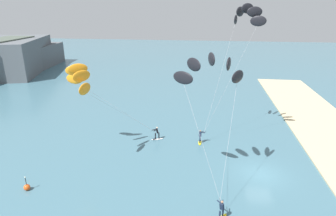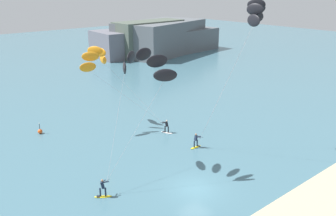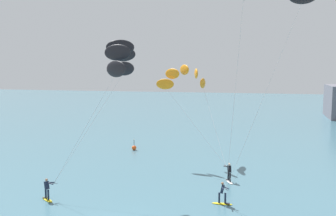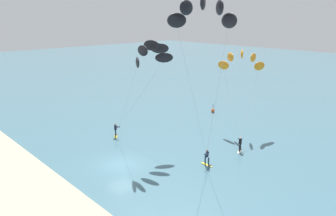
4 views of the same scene
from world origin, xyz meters
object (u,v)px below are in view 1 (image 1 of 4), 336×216
at_px(kitesurfer_nearshore, 211,73).
at_px(kitesurfer_mid_water, 245,20).
at_px(marker_buoy, 27,187).
at_px(kitesurfer_far_out, 82,79).

xyz_separation_m(kitesurfer_nearshore, kitesurfer_mid_water, (10.42, -3.55, 3.83)).
distance_m(kitesurfer_nearshore, marker_buoy, 19.12).
relative_size(kitesurfer_far_out, marker_buoy, 7.43).
bearing_deg(marker_buoy, kitesurfer_nearshore, -75.86).
bearing_deg(kitesurfer_far_out, kitesurfer_nearshore, -102.44).
bearing_deg(marker_buoy, kitesurfer_far_out, -24.14).
distance_m(kitesurfer_mid_water, kitesurfer_far_out, 18.82).
distance_m(kitesurfer_nearshore, kitesurfer_mid_water, 11.65).
bearing_deg(kitesurfer_mid_water, kitesurfer_nearshore, 161.19).
distance_m(kitesurfer_nearshore, kitesurfer_far_out, 13.18).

